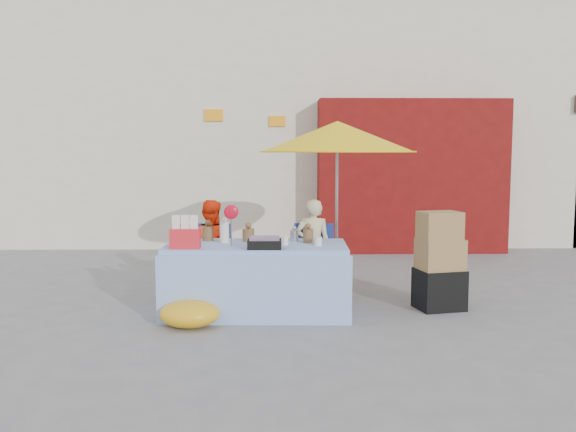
{
  "coord_description": "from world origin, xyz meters",
  "views": [
    {
      "loc": [
        -0.12,
        -6.19,
        1.71
      ],
      "look_at": [
        0.01,
        0.6,
        1.0
      ],
      "focal_mm": 38.0,
      "sensor_mm": 36.0,
      "label": 1
    }
  ],
  "objects_px": {
    "chair_right": "(314,275)",
    "umbrella": "(337,137)",
    "vendor_orange": "(210,247)",
    "market_table": "(256,278)",
    "chair_left": "(209,275)",
    "vendor_beige": "(313,246)",
    "box_stack": "(440,264)"
  },
  "relations": [
    {
      "from": "box_stack",
      "to": "vendor_orange",
      "type": "bearing_deg",
      "value": 163.22
    },
    {
      "from": "market_table",
      "to": "box_stack",
      "type": "distance_m",
      "value": 2.01
    },
    {
      "from": "vendor_beige",
      "to": "umbrella",
      "type": "distance_m",
      "value": 1.36
    },
    {
      "from": "vendor_beige",
      "to": "box_stack",
      "type": "relative_size",
      "value": 1.07
    },
    {
      "from": "chair_right",
      "to": "vendor_orange",
      "type": "height_order",
      "value": "vendor_orange"
    },
    {
      "from": "vendor_beige",
      "to": "umbrella",
      "type": "xyz_separation_m",
      "value": [
        0.3,
        0.15,
        1.31
      ]
    },
    {
      "from": "vendor_beige",
      "to": "box_stack",
      "type": "distance_m",
      "value": 1.55
    },
    {
      "from": "chair_left",
      "to": "vendor_orange",
      "type": "height_order",
      "value": "vendor_orange"
    },
    {
      "from": "market_table",
      "to": "umbrella",
      "type": "distance_m",
      "value": 2.09
    },
    {
      "from": "chair_right",
      "to": "vendor_orange",
      "type": "xyz_separation_m",
      "value": [
        -1.25,
        0.13,
        0.32
      ]
    },
    {
      "from": "umbrella",
      "to": "box_stack",
      "type": "height_order",
      "value": "umbrella"
    },
    {
      "from": "market_table",
      "to": "chair_right",
      "type": "relative_size",
      "value": 2.32
    },
    {
      "from": "chair_left",
      "to": "umbrella",
      "type": "distance_m",
      "value": 2.27
    },
    {
      "from": "chair_right",
      "to": "vendor_beige",
      "type": "bearing_deg",
      "value": 94.0
    },
    {
      "from": "market_table",
      "to": "chair_right",
      "type": "bearing_deg",
      "value": 51.71
    },
    {
      "from": "vendor_beige",
      "to": "chair_right",
      "type": "bearing_deg",
      "value": 94.0
    },
    {
      "from": "chair_left",
      "to": "vendor_beige",
      "type": "distance_m",
      "value": 1.3
    },
    {
      "from": "chair_left",
      "to": "chair_right",
      "type": "relative_size",
      "value": 1.0
    },
    {
      "from": "vendor_beige",
      "to": "vendor_orange",
      "type": "bearing_deg",
      "value": 3.58
    },
    {
      "from": "chair_right",
      "to": "umbrella",
      "type": "height_order",
      "value": "umbrella"
    },
    {
      "from": "umbrella",
      "to": "chair_right",
      "type": "bearing_deg",
      "value": -136.45
    },
    {
      "from": "market_table",
      "to": "box_stack",
      "type": "bearing_deg",
      "value": 5.85
    },
    {
      "from": "vendor_beige",
      "to": "umbrella",
      "type": "height_order",
      "value": "umbrella"
    },
    {
      "from": "market_table",
      "to": "vendor_orange",
      "type": "bearing_deg",
      "value": 124.04
    },
    {
      "from": "chair_right",
      "to": "umbrella",
      "type": "bearing_deg",
      "value": 47.13
    },
    {
      "from": "vendor_beige",
      "to": "umbrella",
      "type": "relative_size",
      "value": 0.55
    },
    {
      "from": "chair_right",
      "to": "vendor_orange",
      "type": "distance_m",
      "value": 1.3
    },
    {
      "from": "vendor_orange",
      "to": "umbrella",
      "type": "height_order",
      "value": "umbrella"
    },
    {
      "from": "chair_left",
      "to": "vendor_orange",
      "type": "distance_m",
      "value": 0.34
    },
    {
      "from": "chair_left",
      "to": "box_stack",
      "type": "height_order",
      "value": "box_stack"
    },
    {
      "from": "chair_right",
      "to": "vendor_beige",
      "type": "relative_size",
      "value": 0.74
    },
    {
      "from": "market_table",
      "to": "chair_left",
      "type": "distance_m",
      "value": 0.99
    }
  ]
}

